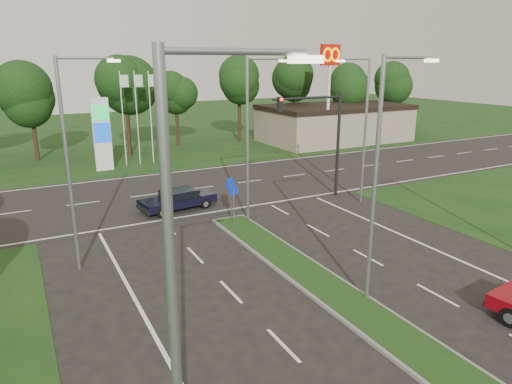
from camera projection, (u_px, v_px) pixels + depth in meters
name	position (u px, v px, depth m)	size (l,w,h in m)	color
verge_far	(106.00, 132.00, 58.69)	(160.00, 50.00, 0.02)	black
cross_road	(187.00, 190.00, 32.34)	(160.00, 12.00, 0.02)	black
median_kerb	(388.00, 331.00, 15.32)	(2.00, 26.00, 0.12)	slate
commercial_building	(335.00, 123.00, 51.86)	(16.00, 9.00, 4.00)	gray
streetlight_median_near	(380.00, 170.00, 16.08)	(2.53, 0.22, 9.00)	gray
streetlight_median_far	(251.00, 133.00, 24.58)	(2.53, 0.22, 9.00)	gray
streetlight_left_near	(187.00, 318.00, 6.81)	(2.53, 0.22, 9.00)	gray
streetlight_left_far	(72.00, 155.00, 18.71)	(2.53, 0.22, 9.00)	gray
streetlight_right_far	(363.00, 124.00, 28.08)	(2.53, 0.22, 9.00)	gray
traffic_signal	(322.00, 128.00, 29.18)	(5.10, 0.42, 7.00)	black
median_signs	(232.00, 193.00, 25.40)	(1.16, 1.76, 2.38)	gray
gas_pylon	(104.00, 132.00, 37.45)	(5.80, 1.26, 8.00)	silver
mcdonalds_sign	(330.00, 70.00, 44.99)	(2.20, 0.47, 10.40)	silver
treeline_far	(129.00, 82.00, 44.04)	(6.00, 6.00, 9.90)	black
navy_sedan	(178.00, 199.00, 27.87)	(4.73, 2.48, 1.24)	black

